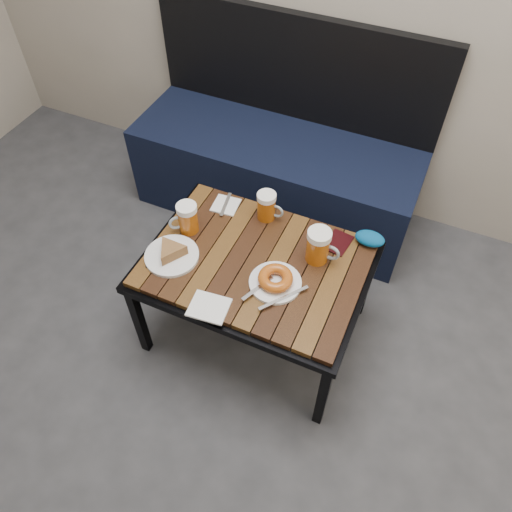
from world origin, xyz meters
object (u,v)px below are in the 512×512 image
at_px(passport_navy, 166,258).
at_px(knit_pouch, 370,239).
at_px(plate_bagel, 275,280).
at_px(beer_mug_right, 319,246).
at_px(bench, 277,166).
at_px(cafe_table, 256,268).
at_px(plate_pie, 171,253).
at_px(beer_mug_left, 187,218).
at_px(beer_mug_centre, 267,206).
at_px(passport_burgundy, 338,243).

xyz_separation_m(passport_navy, knit_pouch, (0.67, 0.39, 0.02)).
bearing_deg(passport_navy, plate_bagel, 75.82).
bearing_deg(beer_mug_right, plate_bagel, -117.65).
xyz_separation_m(bench, knit_pouch, (0.58, -0.50, 0.22)).
bearing_deg(cafe_table, beer_mug_right, 26.98).
distance_m(cafe_table, plate_pie, 0.32).
height_order(beer_mug_left, knit_pouch, beer_mug_left).
xyz_separation_m(cafe_table, plate_pie, (-0.30, -0.11, 0.07)).
height_order(beer_mug_centre, passport_burgundy, beer_mug_centre).
bearing_deg(plate_pie, beer_mug_centre, 54.42).
bearing_deg(passport_burgundy, beer_mug_left, -155.24).
height_order(plate_bagel, knit_pouch, plate_bagel).
relative_size(cafe_table, beer_mug_left, 6.53).
distance_m(plate_pie, passport_navy, 0.03).
distance_m(bench, knit_pouch, 0.80).
relative_size(bench, knit_pouch, 12.20).
height_order(cafe_table, beer_mug_right, beer_mug_right).
bearing_deg(knit_pouch, cafe_table, -144.16).
xyz_separation_m(cafe_table, passport_burgundy, (0.25, 0.21, 0.05)).
relative_size(beer_mug_centre, beer_mug_right, 0.86).
bearing_deg(beer_mug_centre, passport_navy, -125.79).
bearing_deg(beer_mug_centre, bench, 108.02).
distance_m(cafe_table, knit_pouch, 0.45).
xyz_separation_m(plate_pie, passport_navy, (-0.02, -0.02, -0.02)).
distance_m(beer_mug_left, beer_mug_centre, 0.32).
relative_size(plate_pie, passport_navy, 1.51).
distance_m(bench, plate_bagel, 0.92).
height_order(passport_burgundy, knit_pouch, knit_pouch).
distance_m(bench, beer_mug_centre, 0.62).
xyz_separation_m(bench, passport_burgundy, (0.47, -0.55, 0.20)).
distance_m(beer_mug_right, plate_pie, 0.55).
distance_m(cafe_table, beer_mug_right, 0.26).
distance_m(beer_mug_left, plate_pie, 0.16).
relative_size(beer_mug_left, plate_pie, 0.63).
relative_size(bench, cafe_table, 1.67).
xyz_separation_m(beer_mug_left, passport_navy, (-0.01, -0.16, -0.06)).
height_order(cafe_table, knit_pouch, knit_pouch).
height_order(bench, plate_bagel, bench).
distance_m(beer_mug_left, plate_bagel, 0.43).
relative_size(cafe_table, knit_pouch, 7.32).
xyz_separation_m(bench, cafe_table, (0.22, -0.76, 0.16)).
bearing_deg(beer_mug_centre, cafe_table, -76.06).
bearing_deg(beer_mug_centre, passport_burgundy, -2.43).
height_order(bench, passport_navy, bench).
bearing_deg(beer_mug_centre, knit_pouch, 5.14).
relative_size(bench, passport_navy, 10.32).
relative_size(beer_mug_left, knit_pouch, 1.12).
distance_m(beer_mug_right, passport_navy, 0.57).
bearing_deg(passport_burgundy, bench, 138.52).
bearing_deg(beer_mug_left, knit_pouch, 155.71).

